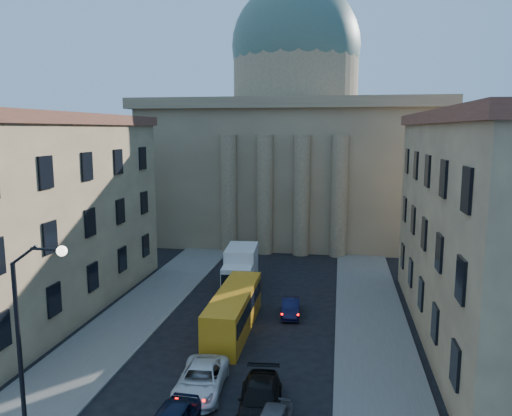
{
  "coord_description": "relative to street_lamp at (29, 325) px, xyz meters",
  "views": [
    {
      "loc": [
        6.05,
        -10.41,
        13.57
      ],
      "look_at": [
        1.08,
        18.97,
        8.85
      ],
      "focal_mm": 35.0,
      "sensor_mm": 36.0,
      "label": 1
    }
  ],
  "objects": [
    {
      "name": "city_bus",
      "position": [
        6.17,
        13.12,
        -3.8
      ],
      "size": [
        2.35,
        9.8,
        2.76
      ],
      "rotation": [
        0.0,
        0.0,
        0.01
      ],
      "color": "orange",
      "rests_on": "ground"
    },
    {
      "name": "street_lamp",
      "position": [
        0.0,
        0.0,
        0.0
      ],
      "size": [
        2.62,
        0.44,
        8.83
      ],
      "color": "black",
      "rests_on": "ground"
    },
    {
      "name": "sidewalk_right",
      "position": [
        15.47,
        10.0,
        -5.21
      ],
      "size": [
        5.0,
        60.0,
        0.15
      ],
      "primitive_type": "cube",
      "color": "#5F5D57",
      "rests_on": "ground"
    },
    {
      "name": "car_left_mid",
      "position": [
        6.17,
        4.94,
        -4.58
      ],
      "size": [
        2.69,
        5.23,
        1.41
      ],
      "primitive_type": "imported",
      "rotation": [
        0.0,
        0.0,
        0.07
      ],
      "color": "silver",
      "rests_on": "ground"
    },
    {
      "name": "building_left",
      "position": [
        -10.03,
        14.0,
        2.14
      ],
      "size": [
        11.6,
        26.6,
        14.7
      ],
      "color": "tan",
      "rests_on": "ground"
    },
    {
      "name": "box_truck",
      "position": [
        4.79,
        22.15,
        -3.64
      ],
      "size": [
        2.94,
        6.48,
        3.47
      ],
      "rotation": [
        0.0,
        0.0,
        0.08
      ],
      "color": "silver",
      "rests_on": "ground"
    },
    {
      "name": "church",
      "position": [
        6.97,
        47.47,
        6.59
      ],
      "size": [
        68.02,
        28.76,
        36.6
      ],
      "color": "#766248",
      "rests_on": "ground"
    },
    {
      "name": "car_right_mid",
      "position": [
        9.51,
        3.51,
        -4.56
      ],
      "size": [
        2.44,
        5.15,
        1.45
      ],
      "primitive_type": "imported",
      "rotation": [
        0.0,
        0.0,
        0.08
      ],
      "color": "black",
      "rests_on": "ground"
    },
    {
      "name": "car_right_distant",
      "position": [
        9.68,
        16.63,
        -4.68
      ],
      "size": [
        1.57,
        3.78,
        1.22
      ],
      "primitive_type": "imported",
      "rotation": [
        0.0,
        0.0,
        0.08
      ],
      "color": "black",
      "rests_on": "ground"
    },
    {
      "name": "sidewalk_left",
      "position": [
        -1.53,
        10.0,
        -5.21
      ],
      "size": [
        5.0,
        60.0,
        0.15
      ],
      "primitive_type": "cube",
      "color": "#5F5D57",
      "rests_on": "ground"
    }
  ]
}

